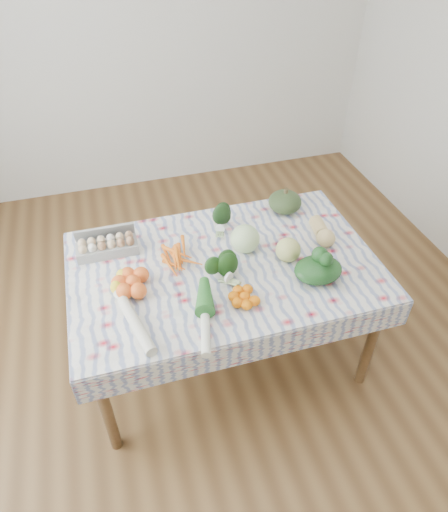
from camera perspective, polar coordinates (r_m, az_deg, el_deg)
The scene contains 17 objects.
ground at distance 3.04m, azimuth 0.00°, elevation -11.82°, with size 4.50×4.50×0.00m, color brown.
wall_back at distance 4.18m, azimuth -9.74°, elevation 26.18°, with size 4.00×0.04×2.80m, color silver.
dining_table at distance 2.53m, azimuth 0.00°, elevation -2.43°, with size 1.60×1.00×0.75m.
tablecloth at distance 2.48m, azimuth 0.00°, elevation -1.12°, with size 1.66×1.06×0.01m, color silver.
egg_carton at distance 2.60m, azimuth -14.40°, elevation 1.10°, with size 0.33×0.13×0.09m, color gray.
carrot_bunch at distance 2.51m, azimuth -5.78°, elevation -0.07°, with size 0.22×0.20×0.04m, color orange.
kale_bunch at distance 2.68m, azimuth -0.45°, elevation 4.50°, with size 0.15×0.13×0.13m, color #193715.
kabocha_squash at distance 2.86m, azimuth 7.63°, elevation 6.74°, with size 0.20×0.20×0.13m, color #334724.
cabbage at distance 2.52m, azimuth 2.65°, elevation 2.17°, with size 0.16×0.16×0.16m, color #B8D893.
butternut_squash at distance 2.68m, azimuth 12.17°, elevation 3.10°, with size 0.11×0.23×0.11m, color tan.
orange_cluster at distance 2.35m, azimuth -11.33°, elevation -3.27°, with size 0.27×0.27×0.09m, color orange.
broccoli at distance 2.36m, azimuth -0.30°, elevation -1.89°, with size 0.15×0.15×0.11m, color #1A4213.
mandarin_cluster at distance 2.26m, azimuth 2.61°, elevation -5.04°, with size 0.19×0.19×0.06m, color orange.
grapefruit at distance 2.49m, azimuth 8.02°, elevation 0.76°, with size 0.14×0.14×0.14m, color #C4C56A.
spinach_bag at distance 2.41m, azimuth 11.68°, elevation -1.70°, with size 0.26×0.20×0.11m, color #153815.
daikon at distance 2.18m, azimuth -10.90°, elevation -8.44°, with size 0.05×0.05×0.38m, color silver.
leek at distance 2.17m, azimuth -2.36°, elevation -7.70°, with size 0.05×0.05×0.44m, color silver.
Camera 1 is at (-0.52, -1.78, 2.41)m, focal length 32.00 mm.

